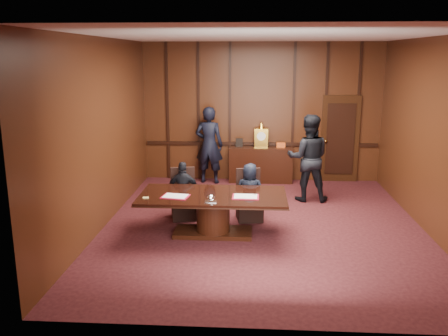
# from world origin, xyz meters

# --- Properties ---
(room) EXTENTS (7.00, 7.04, 3.50)m
(room) POSITION_xyz_m (0.07, 0.14, 1.72)
(room) COLOR black
(room) RESTS_ON ground
(sideboard) EXTENTS (1.60, 0.45, 1.54)m
(sideboard) POSITION_xyz_m (0.00, 3.26, 0.49)
(sideboard) COLOR black
(sideboard) RESTS_ON ground
(conference_table) EXTENTS (2.62, 1.32, 0.76)m
(conference_table) POSITION_xyz_m (-0.90, -0.50, 0.51)
(conference_table) COLOR black
(conference_table) RESTS_ON ground
(folder_left) EXTENTS (0.51, 0.40, 0.02)m
(folder_left) POSITION_xyz_m (-1.54, -0.69, 0.77)
(folder_left) COLOR #A80F2A
(folder_left) RESTS_ON conference_table
(folder_right) EXTENTS (0.46, 0.34, 0.02)m
(folder_right) POSITION_xyz_m (-0.32, -0.63, 0.77)
(folder_right) COLOR #A80F2A
(folder_right) RESTS_ON conference_table
(inkstand) EXTENTS (0.20, 0.14, 0.12)m
(inkstand) POSITION_xyz_m (-0.90, -0.95, 0.81)
(inkstand) COLOR white
(inkstand) RESTS_ON conference_table
(notepad) EXTENTS (0.11, 0.08, 0.01)m
(notepad) POSITION_xyz_m (-2.04, -0.80, 0.77)
(notepad) COLOR #D4BD67
(notepad) RESTS_ON conference_table
(chair_left) EXTENTS (0.58, 0.58, 0.99)m
(chair_left) POSITION_xyz_m (-1.56, 0.38, 0.29)
(chair_left) COLOR black
(chair_left) RESTS_ON ground
(chair_right) EXTENTS (0.56, 0.56, 0.99)m
(chair_right) POSITION_xyz_m (-0.25, 0.38, 0.29)
(chair_right) COLOR black
(chair_right) RESTS_ON ground
(signatory_left) EXTENTS (0.68, 0.28, 1.16)m
(signatory_left) POSITION_xyz_m (-1.55, 0.30, 0.58)
(signatory_left) COLOR black
(signatory_left) RESTS_ON ground
(signatory_right) EXTENTS (0.59, 0.42, 1.15)m
(signatory_right) POSITION_xyz_m (-0.25, 0.30, 0.57)
(signatory_right) COLOR black
(signatory_right) RESTS_ON ground
(witness_left) EXTENTS (0.77, 0.57, 1.94)m
(witness_left) POSITION_xyz_m (-1.30, 3.10, 0.97)
(witness_left) COLOR black
(witness_left) RESTS_ON ground
(witness_right) EXTENTS (0.97, 0.78, 1.93)m
(witness_right) POSITION_xyz_m (1.02, 1.74, 0.96)
(witness_right) COLOR black
(witness_right) RESTS_ON ground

